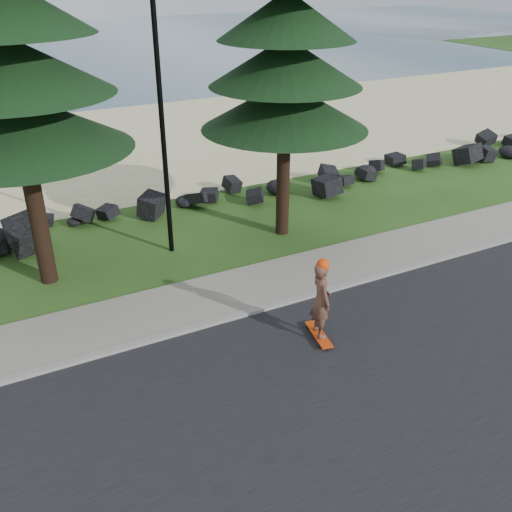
{
  "coord_description": "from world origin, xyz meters",
  "views": [
    {
      "loc": [
        -4.63,
        -11.25,
        7.58
      ],
      "look_at": [
        1.15,
        0.0,
        1.01
      ],
      "focal_mm": 40.0,
      "sensor_mm": 36.0,
      "label": 1
    }
  ],
  "objects": [
    {
      "name": "beach_sand",
      "position": [
        0.0,
        14.5,
        0.01
      ],
      "size": [
        160.0,
        15.0,
        0.01
      ],
      "primitive_type": "cube",
      "color": "#C7BC85",
      "rests_on": "ground"
    },
    {
      "name": "skateboarder",
      "position": [
        1.46,
        -2.49,
        1.01
      ],
      "size": [
        0.54,
        1.11,
        2.0
      ],
      "rotation": [
        0.0,
        0.0,
        1.39
      ],
      "color": "red",
      "rests_on": "ground"
    },
    {
      "name": "ocean",
      "position": [
        0.0,
        51.0,
        0.0
      ],
      "size": [
        160.0,
        58.0,
        0.01
      ],
      "primitive_type": "cube",
      "color": "#3F6378",
      "rests_on": "ground"
    },
    {
      "name": "sidewalk",
      "position": [
        0.0,
        0.2,
        0.04
      ],
      "size": [
        160.0,
        2.0,
        0.08
      ],
      "primitive_type": "cube",
      "color": "gray",
      "rests_on": "ground"
    },
    {
      "name": "lamp_post",
      "position": [
        0.0,
        3.2,
        4.13
      ],
      "size": [
        0.25,
        0.14,
        8.14
      ],
      "color": "black",
      "rests_on": "ground"
    },
    {
      "name": "ground",
      "position": [
        0.0,
        0.0,
        0.0
      ],
      "size": [
        160.0,
        160.0,
        0.0
      ],
      "primitive_type": "plane",
      "color": "#244515",
      "rests_on": "ground"
    },
    {
      "name": "kerb",
      "position": [
        0.0,
        -0.9,
        0.05
      ],
      "size": [
        160.0,
        0.2,
        0.1
      ],
      "primitive_type": "cube",
      "color": "gray",
      "rests_on": "ground"
    },
    {
      "name": "road",
      "position": [
        0.0,
        -4.5,
        0.01
      ],
      "size": [
        160.0,
        7.0,
        0.02
      ],
      "primitive_type": "cube",
      "color": "black",
      "rests_on": "ground"
    },
    {
      "name": "seawall_boulders",
      "position": [
        0.0,
        5.6,
        0.0
      ],
      "size": [
        60.0,
        2.4,
        1.1
      ],
      "primitive_type": null,
      "color": "black",
      "rests_on": "ground"
    }
  ]
}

